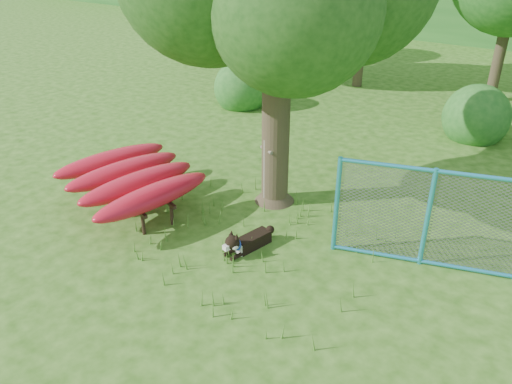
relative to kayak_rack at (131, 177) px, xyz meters
The scene contains 8 objects.
ground 2.79m from the kayak_rack, 15.33° to the right, with size 80.00×80.00×0.00m, color #265410.
wooden_post 2.77m from the kayak_rack, 39.27° to the left, with size 0.39×0.23×1.44m.
kayak_rack is the anchor object (origin of this frame).
husky_dog 2.92m from the kayak_rack, ahead, with size 0.44×1.12×0.51m.
fence_section 5.76m from the kayak_rack, 15.57° to the left, with size 2.96×1.07×3.02m.
wildflower_clump 2.97m from the kayak_rack, ahead, with size 0.10×0.10×0.22m.
shrub_left 7.23m from the kayak_rack, 109.42° to the left, with size 1.80×1.80×1.80m, color #205F1E.
shrub_mid 9.50m from the kayak_rack, 60.92° to the left, with size 1.80×1.80×1.80m, color #205F1E.
Camera 1 is at (4.85, -5.16, 5.10)m, focal length 35.00 mm.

